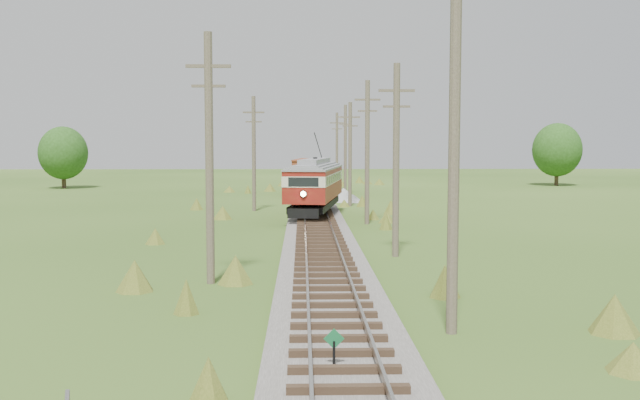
{
  "coord_description": "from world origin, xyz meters",
  "views": [
    {
      "loc": [
        -0.88,
        -13.59,
        5.05
      ],
      "look_at": [
        0.0,
        21.52,
        2.28
      ],
      "focal_mm": 40.0,
      "sensor_mm": 36.0,
      "label": 1
    }
  ],
  "objects_px": {
    "streetcar": "(315,182)",
    "gravel_pile": "(345,195)",
    "switch_marker": "(334,349)",
    "gondola": "(311,173)"
  },
  "relations": [
    {
      "from": "gondola",
      "to": "gravel_pile",
      "type": "xyz_separation_m",
      "value": [
        2.88,
        -9.26,
        -1.61
      ]
    },
    {
      "from": "switch_marker",
      "to": "gravel_pile",
      "type": "distance_m",
      "value": 47.18
    },
    {
      "from": "switch_marker",
      "to": "streetcar",
      "type": "xyz_separation_m",
      "value": [
        0.2,
        33.05,
        1.86
      ]
    },
    {
      "from": "gondola",
      "to": "gravel_pile",
      "type": "height_order",
      "value": "gondola"
    },
    {
      "from": "switch_marker",
      "to": "gravel_pile",
      "type": "height_order",
      "value": "gravel_pile"
    },
    {
      "from": "streetcar",
      "to": "gondola",
      "type": "xyz_separation_m",
      "value": [
        0.0,
        23.29,
        -0.32
      ]
    },
    {
      "from": "streetcar",
      "to": "gravel_pile",
      "type": "height_order",
      "value": "streetcar"
    },
    {
      "from": "streetcar",
      "to": "gravel_pile",
      "type": "bearing_deg",
      "value": 86.63
    },
    {
      "from": "switch_marker",
      "to": "streetcar",
      "type": "relative_size",
      "value": 0.09
    },
    {
      "from": "switch_marker",
      "to": "streetcar",
      "type": "distance_m",
      "value": 33.11
    }
  ]
}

